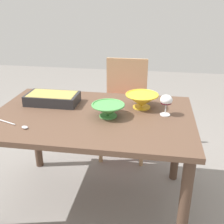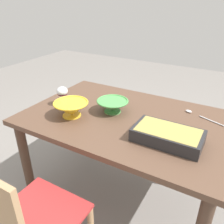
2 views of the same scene
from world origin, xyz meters
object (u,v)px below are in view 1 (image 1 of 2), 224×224
(wine_glass, at_px, (166,101))
(chair, at_px, (125,104))
(mixing_bowl, at_px, (108,109))
(dining_table, at_px, (93,127))
(small_bowl, at_px, (142,100))
(casserole_dish, at_px, (53,98))
(serving_spoon, at_px, (17,125))

(wine_glass, bearing_deg, chair, 115.25)
(chair, relative_size, mixing_bowl, 4.17)
(dining_table, relative_size, small_bowl, 5.81)
(dining_table, height_order, chair, chair)
(mixing_bowl, height_order, small_bowl, small_bowl)
(wine_glass, relative_size, mixing_bowl, 0.65)
(chair, height_order, casserole_dish, chair)
(wine_glass, bearing_deg, mixing_bowl, -167.45)
(chair, relative_size, casserole_dish, 2.43)
(small_bowl, bearing_deg, dining_table, -151.71)
(casserole_dish, xyz_separation_m, serving_spoon, (-0.08, -0.40, -0.04))
(small_bowl, distance_m, serving_spoon, 0.84)
(casserole_dish, relative_size, serving_spoon, 1.41)
(chair, height_order, serving_spoon, chair)
(dining_table, xyz_separation_m, small_bowl, (0.32, 0.17, 0.16))
(small_bowl, bearing_deg, serving_spoon, -149.91)
(dining_table, xyz_separation_m, serving_spoon, (-0.41, -0.25, 0.11))
(wine_glass, height_order, small_bowl, wine_glass)
(small_bowl, bearing_deg, chair, 106.44)
(casserole_dish, distance_m, serving_spoon, 0.41)
(wine_glass, bearing_deg, serving_spoon, -160.54)
(casserole_dish, height_order, mixing_bowl, mixing_bowl)
(wine_glass, height_order, serving_spoon, wine_glass)
(chair, bearing_deg, mixing_bowl, -91.30)
(serving_spoon, bearing_deg, casserole_dish, 78.88)
(chair, xyz_separation_m, serving_spoon, (-0.54, -1.06, 0.24))
(wine_glass, distance_m, small_bowl, 0.20)
(chair, distance_m, wine_glass, 0.89)
(chair, height_order, mixing_bowl, chair)
(chair, bearing_deg, small_bowl, -73.56)
(dining_table, bearing_deg, serving_spoon, -148.55)
(dining_table, distance_m, chair, 0.83)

